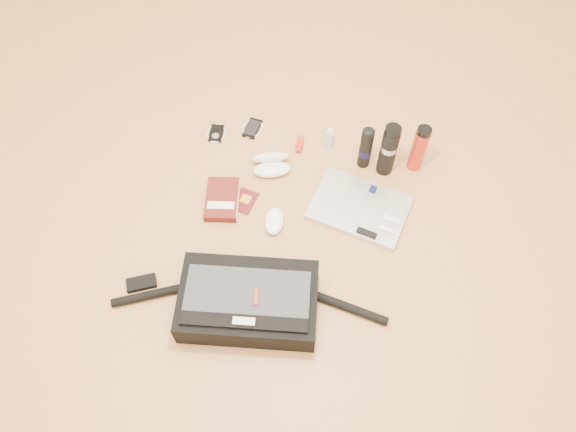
{
  "coord_description": "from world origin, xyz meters",
  "views": [
    {
      "loc": [
        0.3,
        -1.0,
        1.86
      ],
      "look_at": [
        -0.02,
        0.05,
        0.06
      ],
      "focal_mm": 35.0,
      "sensor_mm": 36.0,
      "label": 1
    }
  ],
  "objects": [
    {
      "name": "ground",
      "position": [
        0.0,
        0.0,
        0.0
      ],
      "size": [
        4.0,
        4.0,
        0.0
      ],
      "primitive_type": "plane",
      "color": "#B37E4A",
      "rests_on": "ground"
    },
    {
      "name": "messenger_bag",
      "position": [
        -0.06,
        -0.32,
        0.06
      ],
      "size": [
        0.95,
        0.39,
        0.13
      ],
      "rotation": [
        0.0,
        0.0,
        0.22
      ],
      "color": "black",
      "rests_on": "ground"
    },
    {
      "name": "laptop",
      "position": [
        0.23,
        0.2,
        0.01
      ],
      "size": [
        0.39,
        0.3,
        0.04
      ],
      "rotation": [
        0.0,
        0.0,
        -0.12
      ],
      "color": "silver",
      "rests_on": "ground"
    },
    {
      "name": "book",
      "position": [
        -0.3,
        0.08,
        0.02
      ],
      "size": [
        0.17,
        0.22,
        0.04
      ],
      "rotation": [
        0.0,
        0.0,
        0.26
      ],
      "color": "#4E1512",
      "rests_on": "ground"
    },
    {
      "name": "passport",
      "position": [
        -0.22,
        0.1,
        0.0
      ],
      "size": [
        0.09,
        0.12,
        0.01
      ],
      "rotation": [
        0.0,
        0.0,
        -0.12
      ],
      "color": "#4F0F18",
      "rests_on": "ground"
    },
    {
      "name": "mouse",
      "position": [
        -0.07,
        0.04,
        0.02
      ],
      "size": [
        0.1,
        0.14,
        0.04
      ],
      "rotation": [
        0.0,
        0.0,
        0.22
      ],
      "color": "white",
      "rests_on": "ground"
    },
    {
      "name": "sunglasses_case",
      "position": [
        -0.17,
        0.29,
        0.03
      ],
      "size": [
        0.19,
        0.18,
        0.09
      ],
      "rotation": [
        0.0,
        0.0,
        0.41
      ],
      "color": "white",
      "rests_on": "ground"
    },
    {
      "name": "ipod",
      "position": [
        -0.45,
        0.39,
        0.01
      ],
      "size": [
        0.1,
        0.1,
        0.01
      ],
      "rotation": [
        0.0,
        0.0,
        0.19
      ],
      "color": "black",
      "rests_on": "ground"
    },
    {
      "name": "phone",
      "position": [
        -0.31,
        0.46,
        0.01
      ],
      "size": [
        0.09,
        0.11,
        0.01
      ],
      "rotation": [
        0.0,
        0.0,
        -0.05
      ],
      "color": "black",
      "rests_on": "ground"
    },
    {
      "name": "inhaler",
      "position": [
        -0.09,
        0.44,
        0.01
      ],
      "size": [
        0.03,
        0.1,
        0.03
      ],
      "rotation": [
        0.0,
        0.0,
        0.14
      ],
      "color": "red",
      "rests_on": "ground"
    },
    {
      "name": "spray_bottle",
      "position": [
        0.03,
        0.47,
        0.05
      ],
      "size": [
        0.03,
        0.03,
        0.11
      ],
      "rotation": [
        0.0,
        0.0,
        -0.02
      ],
      "color": "#A5CCE4",
      "rests_on": "ground"
    },
    {
      "name": "aerosol_can",
      "position": [
        0.19,
        0.42,
        0.11
      ],
      "size": [
        0.06,
        0.06,
        0.21
      ],
      "rotation": [
        0.0,
        0.0,
        0.24
      ],
      "color": "black",
      "rests_on": "ground"
    },
    {
      "name": "thermos_black",
      "position": [
        0.28,
        0.42,
        0.13
      ],
      "size": [
        0.09,
        0.09,
        0.26
      ],
      "rotation": [
        0.0,
        0.0,
        0.38
      ],
      "color": "black",
      "rests_on": "ground"
    },
    {
      "name": "thermos_red",
      "position": [
        0.39,
        0.47,
        0.11
      ],
      "size": [
        0.08,
        0.08,
        0.23
      ],
      "rotation": [
        0.0,
        0.0,
        -0.35
      ],
      "color": "red",
      "rests_on": "ground"
    }
  ]
}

